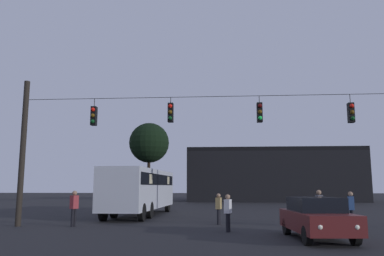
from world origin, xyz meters
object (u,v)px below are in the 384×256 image
(pedestrian_crossing_right, at_px, (319,206))
(pedestrian_near_bus, at_px, (219,207))
(pedestrian_crossing_left, at_px, (351,207))
(pedestrian_trailing, at_px, (228,211))
(car_near_right, at_px, (317,217))
(pedestrian_crossing_center, at_px, (74,206))
(tree_left_silhouette, at_px, (149,143))
(city_bus, at_px, (141,187))

(pedestrian_crossing_right, xyz_separation_m, pedestrian_near_bus, (-4.76, 1.14, -0.12))
(pedestrian_crossing_left, bearing_deg, pedestrian_trailing, -161.34)
(pedestrian_near_bus, bearing_deg, pedestrian_crossing_right, -13.45)
(car_near_right, xyz_separation_m, pedestrian_crossing_center, (-10.62, 3.73, 0.18))
(pedestrian_crossing_left, distance_m, pedestrian_crossing_center, 13.20)
(pedestrian_crossing_left, height_order, pedestrian_crossing_center, pedestrian_crossing_center)
(pedestrian_trailing, bearing_deg, pedestrian_crossing_center, 167.58)
(car_near_right, height_order, tree_left_silhouette, tree_left_silhouette)
(pedestrian_trailing, relative_size, tree_left_silhouette, 0.17)
(pedestrian_near_bus, bearing_deg, city_bus, 132.39)
(pedestrian_near_bus, bearing_deg, pedestrian_crossing_left, -10.99)
(pedestrian_crossing_center, relative_size, pedestrian_near_bus, 1.10)
(pedestrian_near_bus, bearing_deg, pedestrian_trailing, -82.56)
(pedestrian_crossing_center, bearing_deg, city_bus, 76.27)
(city_bus, xyz_separation_m, tree_left_silhouette, (-2.93, 18.21, 5.04))
(pedestrian_near_bus, height_order, pedestrian_trailing, pedestrian_trailing)
(pedestrian_crossing_right, relative_size, tree_left_silhouette, 0.19)
(pedestrian_crossing_left, distance_m, pedestrian_near_bus, 6.32)
(pedestrian_crossing_right, bearing_deg, tree_left_silhouette, 117.25)
(pedestrian_trailing, height_order, tree_left_silhouette, tree_left_silhouette)
(city_bus, relative_size, pedestrian_crossing_center, 6.47)
(pedestrian_crossing_left, height_order, tree_left_silhouette, tree_left_silhouette)
(city_bus, distance_m, tree_left_silhouette, 19.12)
(pedestrian_crossing_center, bearing_deg, pedestrian_near_bus, 12.34)
(car_near_right, bearing_deg, pedestrian_crossing_center, 160.66)
(car_near_right, relative_size, pedestrian_crossing_right, 2.53)
(pedestrian_trailing, bearing_deg, tree_left_silhouette, 107.54)
(car_near_right, height_order, pedestrian_near_bus, pedestrian_near_bus)
(pedestrian_crossing_right, bearing_deg, car_near_right, -105.37)
(pedestrian_crossing_left, bearing_deg, pedestrian_crossing_center, -178.59)
(pedestrian_crossing_center, xyz_separation_m, pedestrian_near_bus, (6.99, 1.53, -0.10))
(pedestrian_crossing_left, distance_m, pedestrian_crossing_right, 1.44)
(pedestrian_crossing_right, height_order, tree_left_silhouette, tree_left_silhouette)
(pedestrian_crossing_left, bearing_deg, pedestrian_near_bus, 169.01)
(city_bus, relative_size, pedestrian_crossing_left, 6.60)
(pedestrian_crossing_right, xyz_separation_m, pedestrian_trailing, (-4.35, -2.02, -0.11))
(city_bus, height_order, pedestrian_crossing_left, city_bus)
(pedestrian_crossing_center, relative_size, pedestrian_trailing, 1.08)
(tree_left_silhouette, bearing_deg, city_bus, -80.87)
(pedestrian_crossing_left, relative_size, pedestrian_near_bus, 1.07)
(car_near_right, relative_size, pedestrian_crossing_left, 2.64)
(car_near_right, xyz_separation_m, pedestrian_crossing_right, (1.13, 4.12, 0.20))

